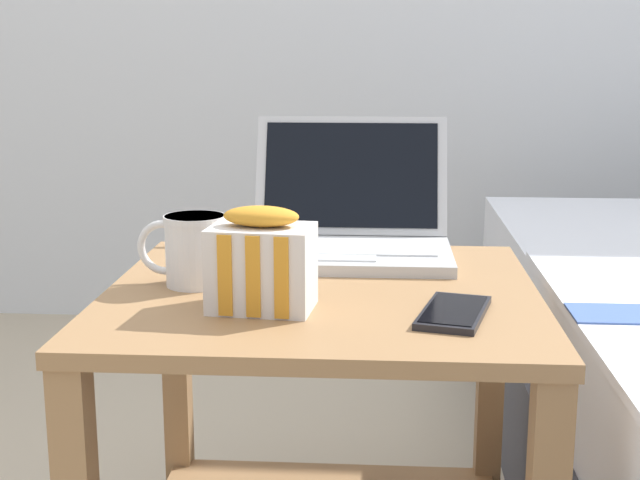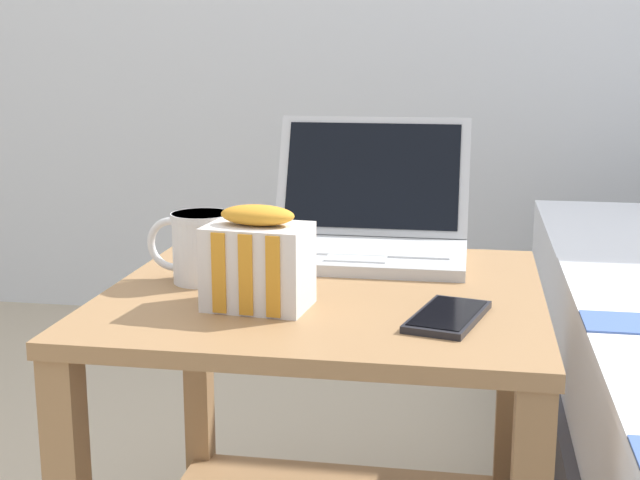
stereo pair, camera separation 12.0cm
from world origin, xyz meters
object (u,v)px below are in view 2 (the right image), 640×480
laptop (365,228)px  snack_bag (258,262)px  cell_phone (448,316)px  mug_front_left (200,244)px

laptop → snack_bag: laptop is taller
laptop → snack_bag: 0.34m
laptop → cell_phone: 0.37m
laptop → mug_front_left: size_ratio=2.51×
mug_front_left → cell_phone: size_ratio=0.80×
laptop → cell_phone: bearing=-66.8°
mug_front_left → snack_bag: snack_bag is taller
laptop → mug_front_left: (-0.22, -0.21, 0.01)m
snack_bag → cell_phone: (0.25, -0.02, -0.06)m
mug_front_left → snack_bag: 0.16m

